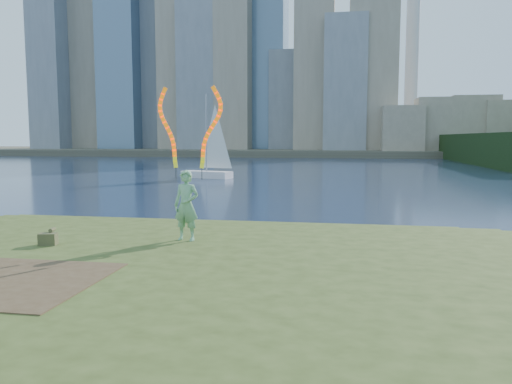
# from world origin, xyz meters

# --- Properties ---
(ground) EXTENTS (320.00, 320.00, 0.00)m
(ground) POSITION_xyz_m (0.00, 0.00, 0.00)
(ground) COLOR #192640
(ground) RESTS_ON ground
(grassy_knoll) EXTENTS (20.00, 18.00, 0.80)m
(grassy_knoll) POSITION_xyz_m (0.00, -2.30, 0.34)
(grassy_knoll) COLOR #374619
(grassy_knoll) RESTS_ON ground
(dirt_patch) EXTENTS (3.20, 3.00, 0.02)m
(dirt_patch) POSITION_xyz_m (-2.20, -3.20, 0.81)
(dirt_patch) COLOR #47331E
(dirt_patch) RESTS_ON grassy_knoll
(far_shore) EXTENTS (320.00, 40.00, 1.20)m
(far_shore) POSITION_xyz_m (0.00, 95.00, 0.60)
(far_shore) COLOR #4B4637
(far_shore) RESTS_ON ground
(woman_with_ribbons) EXTENTS (2.09, 0.51, 4.13)m
(woman_with_ribbons) POSITION_xyz_m (-0.15, 0.86, 2.19)
(woman_with_ribbons) COLOR #116E22
(woman_with_ribbons) RESTS_ON grassy_knoll
(canvas_bag) EXTENTS (0.45, 0.51, 0.38)m
(canvas_bag) POSITION_xyz_m (-3.27, -0.26, 0.96)
(canvas_bag) COLOR #454C28
(canvas_bag) RESTS_ON grassy_knoll
(sailboat) EXTENTS (4.70, 2.65, 7.12)m
(sailboat) POSITION_xyz_m (-7.48, 29.98, 1.22)
(sailboat) COLOR silver
(sailboat) RESTS_ON ground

